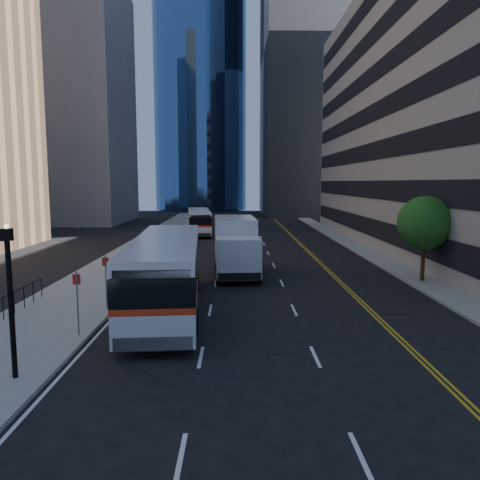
{
  "coord_description": "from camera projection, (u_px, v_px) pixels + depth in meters",
  "views": [
    {
      "loc": [
        -2.27,
        -19.67,
        6.06
      ],
      "look_at": [
        -2.04,
        6.61,
        2.8
      ],
      "focal_mm": 35.0,
      "sensor_mm": 36.0,
      "label": 1
    }
  ],
  "objects": [
    {
      "name": "glass_tower",
      "position": [
        199.0,
        22.0,
        99.63
      ],
      "size": [
        20.0,
        20.0,
        80.0
      ],
      "primitive_type": "cylinder",
      "color": "#325285",
      "rests_on": "ground"
    },
    {
      "name": "bus_front",
      "position": [
        167.0,
        271.0,
        22.22
      ],
      "size": [
        3.87,
        13.53,
        3.45
      ],
      "rotation": [
        0.0,
        0.0,
        0.07
      ],
      "color": "silver",
      "rests_on": "ground"
    },
    {
      "name": "sidewalk_west",
      "position": [
        151.0,
        245.0,
        45.0
      ],
      "size": [
        5.0,
        90.0,
        0.15
      ],
      "primitive_type": "cube",
      "color": "gray",
      "rests_on": "ground"
    },
    {
      "name": "ground",
      "position": [
        288.0,
        323.0,
        20.29
      ],
      "size": [
        160.0,
        160.0,
        0.0
      ],
      "primitive_type": "plane",
      "color": "black",
      "rests_on": "ground"
    },
    {
      "name": "sidewalk_east",
      "position": [
        352.0,
        244.0,
        45.17
      ],
      "size": [
        2.0,
        90.0,
        0.15
      ],
      "primitive_type": "cube",
      "color": "gray",
      "rests_on": "ground"
    },
    {
      "name": "bus_rear",
      "position": [
        199.0,
        221.0,
        54.72
      ],
      "size": [
        3.59,
        11.23,
        2.84
      ],
      "rotation": [
        0.0,
        0.0,
        0.11
      ],
      "color": "white",
      "rests_on": "ground"
    },
    {
      "name": "midrise_west",
      "position": [
        63.0,
        105.0,
        69.49
      ],
      "size": [
        18.0,
        18.0,
        35.0
      ],
      "primitive_type": "cube",
      "color": "gray",
      "rests_on": "ground"
    },
    {
      "name": "office_tower_north",
      "position": [
        343.0,
        55.0,
        88.21
      ],
      "size": [
        30.0,
        28.0,
        60.0
      ],
      "primitive_type": "cube",
      "color": "gray",
      "rests_on": "ground"
    },
    {
      "name": "lamp_post",
      "position": [
        10.0,
        295.0,
        13.92
      ],
      "size": [
        0.28,
        0.28,
        4.56
      ],
      "color": "black",
      "rests_on": "sidewalk_west"
    },
    {
      "name": "street_tree",
      "position": [
        425.0,
        223.0,
        27.86
      ],
      "size": [
        3.2,
        3.2,
        5.1
      ],
      "color": "#332114",
      "rests_on": "sidewalk_east"
    },
    {
      "name": "box_truck",
      "position": [
        236.0,
        245.0,
        30.81
      ],
      "size": [
        3.07,
        7.84,
        3.69
      ],
      "rotation": [
        0.0,
        0.0,
        0.06
      ],
      "color": "silver",
      "rests_on": "ground"
    }
  ]
}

